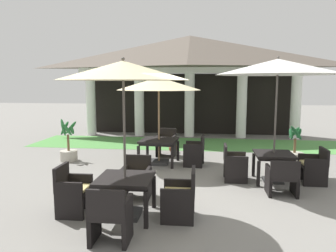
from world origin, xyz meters
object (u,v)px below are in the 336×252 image
patio_table_near_foreground (274,157)px  patio_umbrella_mid_left (123,73)px  patio_chair_mid_left_north (136,178)px  potted_palm_right_edge (294,156)px  patio_chair_near_foreground_east (314,166)px  patio_table_mid_right (159,143)px  terracotta_urn (173,148)px  patio_chair_mid_left_south (110,216)px  patio_chair_near_foreground_west (234,164)px  patio_chair_mid_left_east (181,196)px  patio_umbrella_mid_right (159,85)px  patio_table_mid_left (125,182)px  patio_chair_mid_right_north (166,143)px  patio_chair_near_foreground_south (282,177)px  patio_chair_mid_left_west (72,191)px  patio_chair_mid_right_east (195,151)px  potted_palm_left_edge (69,149)px  patio_umbrella_near_foreground (278,67)px

patio_table_near_foreground → patio_umbrella_mid_left: 4.29m
patio_chair_mid_left_north → potted_palm_right_edge: potted_palm_right_edge is taller
patio_chair_near_foreground_east → potted_palm_right_edge: size_ratio=0.69×
patio_table_mid_right → terracotta_urn: size_ratio=3.08×
patio_chair_near_foreground_east → patio_chair_mid_left_south: 5.16m
patio_umbrella_mid_left → patio_table_mid_right: patio_umbrella_mid_left is taller
patio_umbrella_mid_left → patio_chair_mid_left_north: (-0.02, 0.97, -2.12)m
patio_chair_near_foreground_west → patio_umbrella_mid_left: bearing=-40.8°
patio_chair_mid_left_east → patio_table_mid_right: size_ratio=0.80×
patio_chair_near_foreground_west → patio_umbrella_mid_right: size_ratio=0.34×
patio_table_near_foreground → patio_table_mid_left: 3.84m
patio_chair_near_foreground_west → patio_table_mid_left: size_ratio=0.90×
patio_chair_mid_right_north → patio_chair_near_foreground_east: bearing=151.8°
patio_umbrella_mid_right → patio_chair_mid_right_north: size_ratio=2.95×
potted_palm_right_edge → patio_chair_near_foreground_east: bearing=-87.4°
patio_chair_near_foreground_south → patio_umbrella_mid_right: size_ratio=0.30×
patio_chair_mid_left_north → patio_chair_mid_left_west: size_ratio=0.94×
patio_chair_mid_right_east → potted_palm_right_edge: bearing=-82.7°
patio_table_near_foreground → patio_chair_near_foreground_west: 0.95m
patio_umbrella_mid_right → potted_palm_left_edge: patio_umbrella_mid_right is taller
potted_palm_right_edge → patio_umbrella_near_foreground: bearing=-120.9°
patio_table_mid_left → patio_chair_near_foreground_east: bearing=31.0°
patio_table_near_foreground → patio_umbrella_near_foreground: 2.11m
patio_umbrella_near_foreground → patio_chair_mid_left_west: 5.19m
potted_palm_left_edge → potted_palm_right_edge: potted_palm_left_edge is taller
patio_chair_near_foreground_west → patio_chair_mid_left_north: 2.53m
patio_chair_mid_left_east → patio_table_mid_right: bearing=13.1°
patio_table_mid_right → potted_palm_right_edge: bearing=0.6°
patio_chair_near_foreground_east → patio_umbrella_mid_right: bearing=70.6°
patio_chair_mid_right_east → potted_palm_right_edge: potted_palm_right_edge is taller
patio_chair_mid_left_west → potted_palm_left_edge: potted_palm_left_edge is taller
patio_chair_near_foreground_east → patio_chair_mid_left_north: size_ratio=1.00×
patio_table_mid_right → patio_table_near_foreground: bearing=-25.2°
patio_table_mid_left → patio_chair_mid_left_south: patio_chair_mid_left_south is taller
patio_chair_mid_left_north → patio_table_mid_right: patio_chair_mid_left_north is taller
potted_palm_left_edge → patio_umbrella_near_foreground: bearing=-13.9°
patio_table_near_foreground → patio_chair_mid_left_south: 4.50m
patio_chair_near_foreground_east → patio_chair_mid_right_east: bearing=65.5°
patio_table_near_foreground → terracotta_urn: (-2.71, 2.96, -0.46)m
patio_chair_near_foreground_south → patio_table_mid_left: bearing=-153.9°
patio_chair_mid_left_east → patio_chair_mid_left_south: patio_chair_mid_left_east is taller
potted_palm_right_edge → patio_chair_near_foreground_south: bearing=-110.1°
patio_chair_mid_left_east → patio_chair_mid_left_west: size_ratio=0.99×
patio_chair_near_foreground_east → patio_chair_mid_left_east: size_ratio=0.95×
patio_chair_mid_left_west → patio_table_mid_right: patio_chair_mid_left_west is taller
patio_chair_mid_left_north → patio_chair_mid_left_west: 1.38m
patio_chair_mid_left_south → terracotta_urn: (0.29, 6.31, -0.28)m
patio_umbrella_near_foreground → patio_chair_mid_left_south: (-3.00, -3.35, -2.29)m
patio_chair_near_foreground_east → potted_palm_right_edge: 1.45m
patio_chair_near_foreground_east → patio_umbrella_mid_right: size_ratio=0.33×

